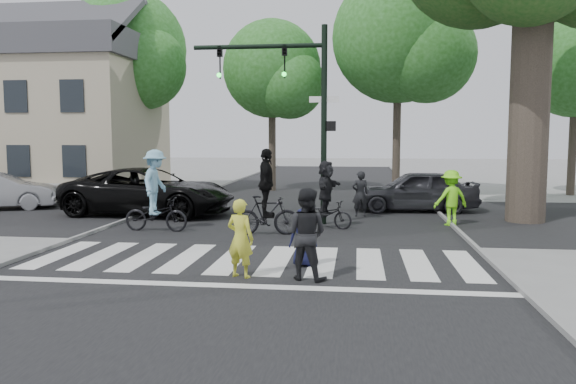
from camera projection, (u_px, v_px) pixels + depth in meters
The scene contains 22 objects.
ground at pixel (245, 271), 11.27m from camera, with size 120.00×120.00×0.00m, color gray.
road_stem at pixel (279, 230), 16.20m from camera, with size 10.00×70.00×0.01m, color black.
road_cross at pixel (291, 215), 19.17m from camera, with size 70.00×10.00×0.01m, color black.
curb_left at pixel (113, 225), 16.82m from camera, with size 0.10×70.00×0.10m, color gray.
curb_right at pixel (459, 232), 15.58m from camera, with size 0.10×70.00×0.10m, color gray.
crosswalk at pixel (251, 263), 11.92m from camera, with size 10.00×3.85×0.01m.
traffic_signal at pixel (296, 96), 16.96m from camera, with size 4.45×0.29×6.00m.
bg_tree_0 at pixel (39, 68), 28.15m from camera, with size 5.46×5.20×8.97m.
bg_tree_1 at pixel (130, 54), 26.96m from camera, with size 6.09×5.80×9.80m.
bg_tree_2 at pixel (276, 73), 27.33m from camera, with size 5.04×4.80×8.40m.
bg_tree_3 at pixel (406, 41), 25.14m from camera, with size 6.30×6.00×10.20m.
house at pixel (62, 113), 26.10m from camera, with size 8.40×8.10×8.82m.
pedestrian_woman at pixel (240, 238), 10.63m from camera, with size 0.55×0.36×1.51m, color #D0D537.
pedestrian_child at pixel (304, 237), 11.58m from camera, with size 0.60×0.39×1.22m, color #111335.
pedestrian_adult at pixel (306, 234), 10.48m from camera, with size 0.84×0.66×1.74m, color black.
cyclist_left at pixel (156, 196), 15.86m from camera, with size 1.85×1.21×2.32m.
cyclist_mid at pixel (266, 200), 15.25m from camera, with size 1.86×1.15×2.36m.
cyclist_right at pixel (326, 198), 16.36m from camera, with size 1.66×1.54×1.99m.
car_suv at pixel (149, 192), 19.21m from camera, with size 2.69×5.83×1.62m, color black.
car_grey at pixel (415, 191), 20.16m from camera, with size 1.77×4.40×1.50m, color #2B2C31.
bystander_hivis at pixel (451, 198), 16.90m from camera, with size 1.09×0.63×1.68m, color #80FF1D.
bystander_dark at pixel (360, 194), 18.80m from camera, with size 0.56×0.37×1.54m, color black.
Camera 1 is at (2.22, -10.87, 2.68)m, focal length 35.00 mm.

